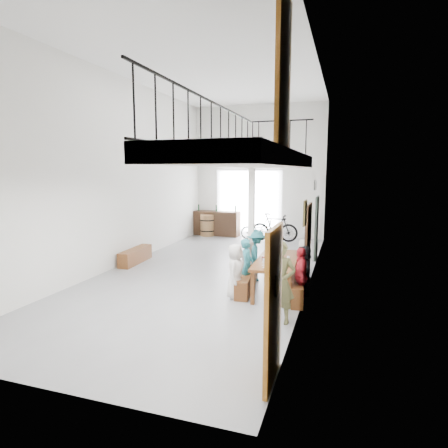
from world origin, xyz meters
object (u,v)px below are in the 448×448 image
(tasting_table, at_px, (277,263))
(serving_counter, at_px, (217,223))
(bench_inner, at_px, (247,280))
(oak_barrel, at_px, (207,225))
(side_bench, at_px, (135,256))
(host_standing, at_px, (280,282))
(bicycle_near, at_px, (260,230))

(tasting_table, relative_size, serving_counter, 1.12)
(bench_inner, bearing_deg, oak_barrel, 111.90)
(tasting_table, xyz_separation_m, side_bench, (-4.60, 1.42, -0.49))
(side_bench, xyz_separation_m, serving_counter, (0.75, 5.42, 0.30))
(tasting_table, xyz_separation_m, host_standing, (0.36, -1.70, 0.06))
(tasting_table, xyz_separation_m, oak_barrel, (-4.19, 6.59, -0.24))
(side_bench, bearing_deg, bench_inner, -19.84)
(serving_counter, relative_size, bicycle_near, 1.26)
(tasting_table, relative_size, oak_barrel, 2.42)
(oak_barrel, distance_m, host_standing, 9.46)
(serving_counter, height_order, bicycle_near, serving_counter)
(bench_inner, xyz_separation_m, serving_counter, (-3.13, 6.82, 0.31))
(side_bench, distance_m, serving_counter, 5.48)
(bench_inner, height_order, serving_counter, serving_counter)
(side_bench, distance_m, oak_barrel, 5.19)
(bench_inner, height_order, oak_barrel, oak_barrel)
(side_bench, height_order, host_standing, host_standing)
(tasting_table, height_order, serving_counter, serving_counter)
(serving_counter, distance_m, bicycle_near, 2.08)
(bench_inner, bearing_deg, side_bench, 154.20)
(tasting_table, bearing_deg, oak_barrel, 120.06)
(bench_inner, relative_size, bicycle_near, 1.18)
(side_bench, bearing_deg, oak_barrel, 85.43)
(host_standing, bearing_deg, side_bench, 151.49)
(oak_barrel, height_order, serving_counter, serving_counter)
(side_bench, relative_size, oak_barrel, 1.70)
(tasting_table, height_order, bench_inner, tasting_table)
(bench_inner, xyz_separation_m, oak_barrel, (-3.47, 6.57, 0.25))
(oak_barrel, bearing_deg, bench_inner, -62.14)
(bench_inner, bearing_deg, bicycle_near, 93.94)
(host_standing, xyz_separation_m, bicycle_near, (-2.19, 8.08, -0.35))
(tasting_table, distance_m, side_bench, 4.84)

